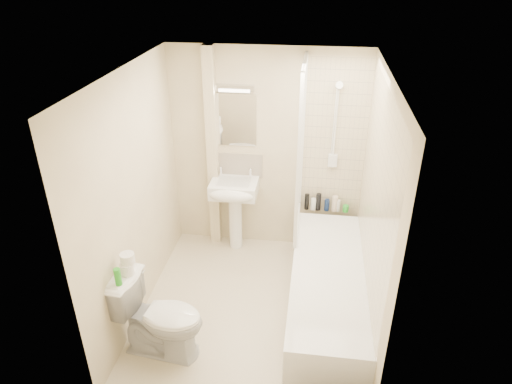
# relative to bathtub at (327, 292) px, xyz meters

# --- Properties ---
(floor) EXTENTS (2.50, 2.50, 0.00)m
(floor) POSITION_rel_bathtub_xyz_m (-0.75, -0.01, -0.29)
(floor) COLOR beige
(floor) RESTS_ON ground
(wall_back) EXTENTS (2.20, 0.02, 2.40)m
(wall_back) POSITION_rel_bathtub_xyz_m (-0.75, 1.24, 0.91)
(wall_back) COLOR beige
(wall_back) RESTS_ON ground
(wall_left) EXTENTS (0.02, 2.50, 2.40)m
(wall_left) POSITION_rel_bathtub_xyz_m (-1.85, -0.01, 0.91)
(wall_left) COLOR beige
(wall_left) RESTS_ON ground
(wall_right) EXTENTS (0.02, 2.50, 2.40)m
(wall_right) POSITION_rel_bathtub_xyz_m (0.35, -0.01, 0.91)
(wall_right) COLOR beige
(wall_right) RESTS_ON ground
(ceiling) EXTENTS (2.20, 2.50, 0.02)m
(ceiling) POSITION_rel_bathtub_xyz_m (-0.75, -0.01, 2.11)
(ceiling) COLOR white
(ceiling) RESTS_ON wall_back
(tile_back) EXTENTS (0.70, 0.01, 1.75)m
(tile_back) POSITION_rel_bathtub_xyz_m (0.00, 1.23, 1.14)
(tile_back) COLOR beige
(tile_back) RESTS_ON wall_back
(tile_right) EXTENTS (0.01, 2.10, 1.75)m
(tile_right) POSITION_rel_bathtub_xyz_m (0.34, 0.00, 1.14)
(tile_right) COLOR beige
(tile_right) RESTS_ON wall_right
(pipe_boxing) EXTENTS (0.12, 0.12, 2.40)m
(pipe_boxing) POSITION_rel_bathtub_xyz_m (-1.37, 1.18, 0.91)
(pipe_boxing) COLOR beige
(pipe_boxing) RESTS_ON ground
(splashback) EXTENTS (0.60, 0.02, 0.30)m
(splashback) POSITION_rel_bathtub_xyz_m (-1.10, 1.23, 0.74)
(splashback) COLOR beige
(splashback) RESTS_ON wall_back
(mirror) EXTENTS (0.46, 0.01, 0.60)m
(mirror) POSITION_rel_bathtub_xyz_m (-1.10, 1.23, 1.29)
(mirror) COLOR white
(mirror) RESTS_ON wall_back
(strip_light) EXTENTS (0.42, 0.07, 0.07)m
(strip_light) POSITION_rel_bathtub_xyz_m (-1.10, 1.21, 1.66)
(strip_light) COLOR silver
(strip_light) RESTS_ON wall_back
(bathtub) EXTENTS (0.70, 2.10, 0.55)m
(bathtub) POSITION_rel_bathtub_xyz_m (0.00, 0.00, 0.00)
(bathtub) COLOR white
(bathtub) RESTS_ON ground
(shower_screen) EXTENTS (0.04, 0.92, 1.80)m
(shower_screen) POSITION_rel_bathtub_xyz_m (-0.35, 0.79, 1.16)
(shower_screen) COLOR white
(shower_screen) RESTS_ON bathtub
(shower_fixture) EXTENTS (0.10, 0.16, 0.99)m
(shower_fixture) POSITION_rel_bathtub_xyz_m (-0.00, 1.19, 1.26)
(shower_fixture) COLOR white
(shower_fixture) RESTS_ON wall_back
(pedestal_sink) EXTENTS (0.54, 0.49, 1.03)m
(pedestal_sink) POSITION_rel_bathtub_xyz_m (-1.10, 1.01, 0.44)
(pedestal_sink) COLOR white
(pedestal_sink) RESTS_ON ground
(bottle_black_a) EXTENTS (0.05, 0.05, 0.19)m
(bottle_black_a) POSITION_rel_bathtub_xyz_m (-0.26, 1.15, 0.36)
(bottle_black_a) COLOR black
(bottle_black_a) RESTS_ON bathtub
(bottle_white_a) EXTENTS (0.06, 0.06, 0.14)m
(bottle_white_a) POSITION_rel_bathtub_xyz_m (-0.18, 1.15, 0.33)
(bottle_white_a) COLOR white
(bottle_white_a) RESTS_ON bathtub
(bottle_black_b) EXTENTS (0.06, 0.06, 0.21)m
(bottle_black_b) POSITION_rel_bathtub_xyz_m (-0.13, 1.15, 0.36)
(bottle_black_b) COLOR black
(bottle_black_b) RESTS_ON bathtub
(bottle_blue) EXTENTS (0.06, 0.06, 0.14)m
(bottle_blue) POSITION_rel_bathtub_xyz_m (-0.02, 1.15, 0.33)
(bottle_blue) COLOR navy
(bottle_blue) RESTS_ON bathtub
(bottle_cream) EXTENTS (0.07, 0.07, 0.19)m
(bottle_cream) POSITION_rel_bathtub_xyz_m (0.07, 1.15, 0.36)
(bottle_cream) COLOR beige
(bottle_cream) RESTS_ON bathtub
(bottle_white_b) EXTENTS (0.05, 0.05, 0.14)m
(bottle_white_b) POSITION_rel_bathtub_xyz_m (0.10, 1.15, 0.33)
(bottle_white_b) COLOR white
(bottle_white_b) RESTS_ON bathtub
(bottle_green) EXTENTS (0.07, 0.07, 0.08)m
(bottle_green) POSITION_rel_bathtub_xyz_m (0.20, 1.15, 0.30)
(bottle_green) COLOR green
(bottle_green) RESTS_ON bathtub
(toilet) EXTENTS (0.62, 0.88, 0.80)m
(toilet) POSITION_rel_bathtub_xyz_m (-1.47, -0.66, 0.11)
(toilet) COLOR white
(toilet) RESTS_ON ground
(toilet_roll_lower) EXTENTS (0.12, 0.12, 0.10)m
(toilet_roll_lower) POSITION_rel_bathtub_xyz_m (-1.74, -0.60, 0.56)
(toilet_roll_lower) COLOR white
(toilet_roll_lower) RESTS_ON toilet
(toilet_roll_upper) EXTENTS (0.12, 0.12, 0.09)m
(toilet_roll_upper) POSITION_rel_bathtub_xyz_m (-1.73, -0.58, 0.65)
(toilet_roll_upper) COLOR white
(toilet_roll_upper) RESTS_ON toilet_roll_lower
(green_bottle) EXTENTS (0.06, 0.06, 0.16)m
(green_bottle) POSITION_rel_bathtub_xyz_m (-1.75, -0.75, 0.59)
(green_bottle) COLOR green
(green_bottle) RESTS_ON toilet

